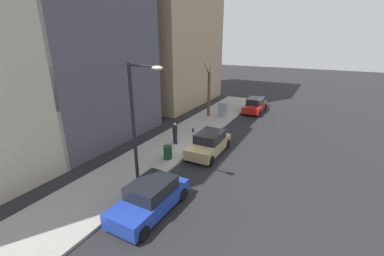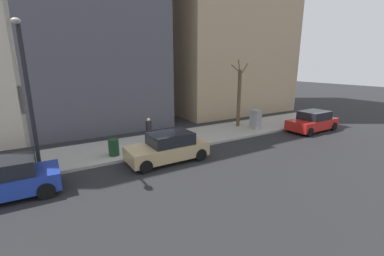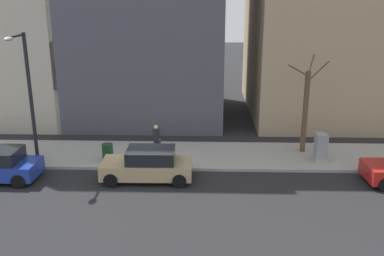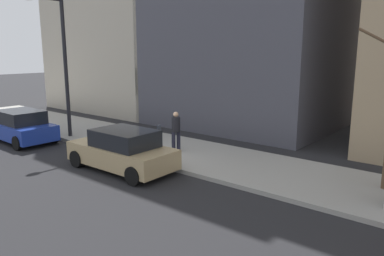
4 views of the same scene
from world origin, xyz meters
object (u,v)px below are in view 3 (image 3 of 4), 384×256
parked_car_tan (148,165)px  parking_meter (160,149)px  bare_tree (305,109)px  streetlamp (27,89)px  utility_box (321,147)px  pedestrian_near_meter (156,138)px  trash_bin (108,152)px

parked_car_tan → parking_meter: bearing=-16.1°
parking_meter → bare_tree: bare_tree is taller
parking_meter → streetlamp: (-0.17, 6.26, 3.04)m
utility_box → bare_tree: (1.31, 0.61, 1.67)m
parking_meter → pedestrian_near_meter: 1.39m
bare_tree → trash_bin: 10.62m
utility_box → pedestrian_near_meter: pedestrian_near_meter is taller
parking_meter → trash_bin: parking_meter is taller
utility_box → bare_tree: size_ratio=0.28×
utility_box → streetlamp: size_ratio=0.22×
parking_meter → streetlamp: 6.96m
streetlamp → parking_meter: bearing=-88.5°
streetlamp → trash_bin: (0.62, -3.51, -3.42)m
utility_box → streetlamp: 14.81m
trash_bin → parked_car_tan: bearing=-129.6°
streetlamp → bare_tree: size_ratio=1.25×
parked_car_tan → trash_bin: size_ratio=4.69×
trash_bin → pedestrian_near_meter: 2.61m
streetlamp → trash_bin: size_ratio=7.22×
parked_car_tan → bare_tree: size_ratio=0.81×
streetlamp → pedestrian_near_meter: (1.51, -5.92, -2.93)m
parking_meter → streetlamp: size_ratio=0.21×
trash_bin → pedestrian_near_meter: bearing=-69.7°
parked_car_tan → pedestrian_near_meter: (2.82, -0.07, 0.35)m
streetlamp → bare_tree: (2.33, -13.81, -1.50)m
parked_car_tan → utility_box: size_ratio=2.95×
bare_tree → trash_bin: bearing=99.4°
parked_car_tan → utility_box: utility_box is taller
pedestrian_near_meter → bare_tree: bearing=115.5°
parking_meter → pedestrian_near_meter: bearing=14.1°
pedestrian_near_meter → streetlamp: bearing=-56.2°
utility_box → pedestrian_near_meter: (0.49, 8.50, 0.24)m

